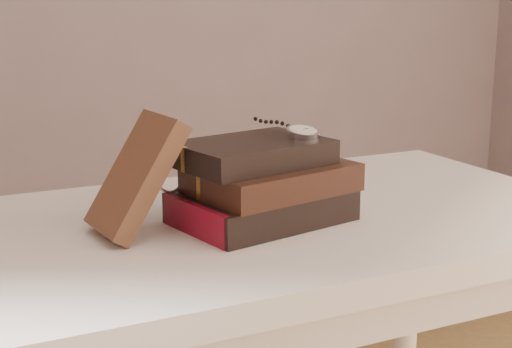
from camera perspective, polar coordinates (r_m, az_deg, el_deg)
name	(u,v)px	position (r m, az deg, el deg)	size (l,w,h in m)	color
table	(283,267)	(1.23, 2.07, -7.02)	(1.00, 0.60, 0.75)	silver
book_stack	(263,184)	(1.14, 0.51, -0.76)	(0.28, 0.22, 0.13)	black
journal	(136,176)	(1.08, -9.03, -0.14)	(0.03, 0.12, 0.19)	#422719
pocket_watch	(301,132)	(1.15, 3.43, 3.22)	(0.06, 0.16, 0.02)	silver
eyeglasses	(182,174)	(1.15, -5.59, 0.01)	(0.13, 0.14, 0.05)	silver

